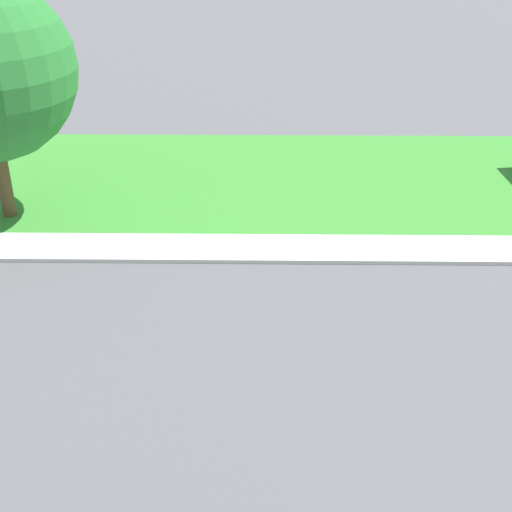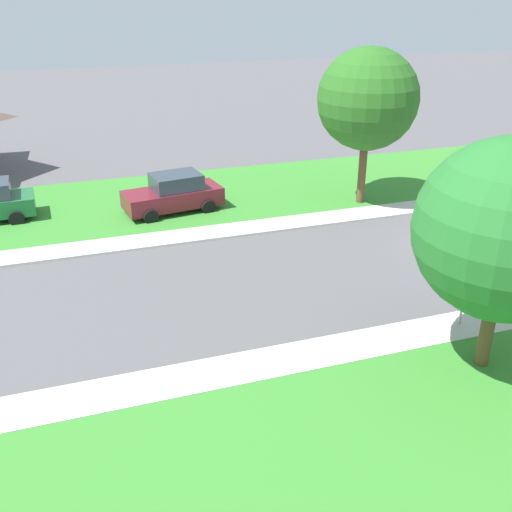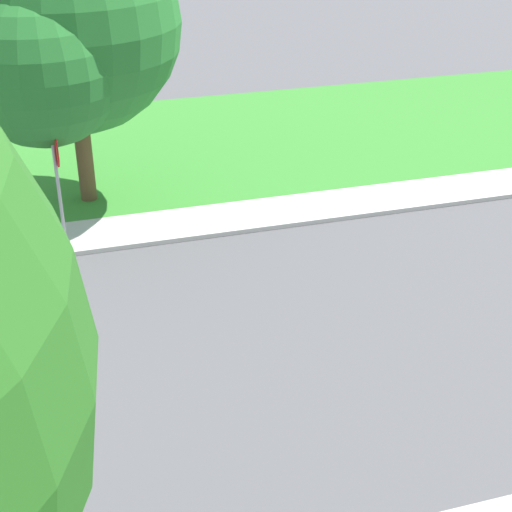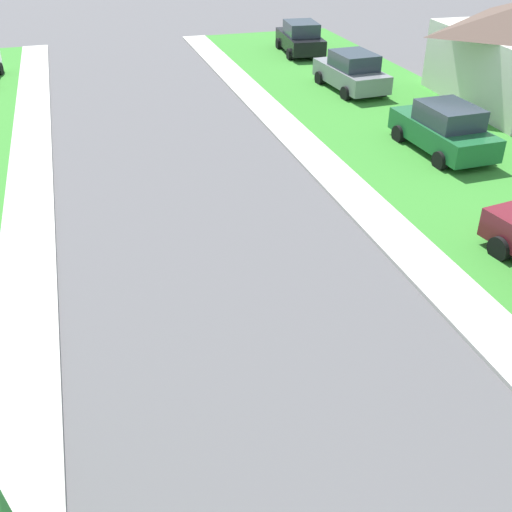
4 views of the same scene
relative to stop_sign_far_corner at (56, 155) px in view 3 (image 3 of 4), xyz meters
The scene contains 4 objects.
sidewalk_west 7.79m from the stop_sign_far_corner, 90.34° to the left, with size 1.40×56.00×0.10m, color beige.
lawn_west 9.12m from the stop_sign_far_corner, 122.10° to the left, with size 8.00×56.00×0.08m, color #38842D.
stop_sign_far_corner is the anchor object (origin of this frame).
tree_across_left 2.57m from the stop_sign_far_corner, 164.00° to the left, with size 4.89×4.55×6.26m.
Camera 3 is at (9.79, 4.20, 7.28)m, focal length 54.05 mm.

